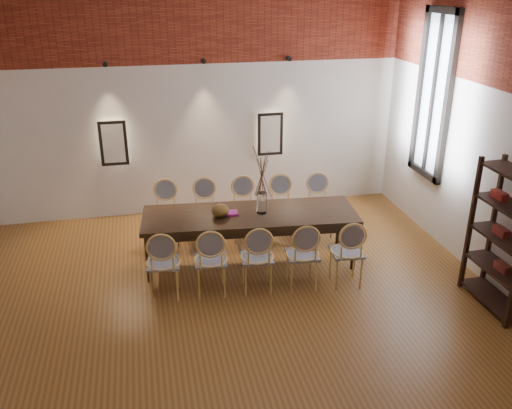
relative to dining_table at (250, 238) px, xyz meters
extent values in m
cube|color=brown|center=(-0.53, -1.44, -0.39)|extent=(7.00, 7.00, 0.02)
cube|color=silver|center=(-0.53, 2.11, 1.62)|extent=(7.00, 0.10, 4.00)
cube|color=silver|center=(-0.53, -4.99, 1.62)|extent=(7.00, 0.10, 4.00)
cube|color=maroon|center=(-0.53, 2.04, 2.88)|extent=(7.00, 0.02, 1.50)
cube|color=maroon|center=(-0.53, -4.92, 2.88)|extent=(7.00, 0.02, 1.50)
cube|color=#FFEAC6|center=(-1.83, 2.01, 0.93)|extent=(0.36, 0.06, 0.66)
cube|color=#FFEAC6|center=(0.77, 2.01, 0.93)|extent=(0.36, 0.06, 0.66)
cylinder|color=black|center=(-1.83, 1.98, 2.17)|extent=(0.08, 0.10, 0.08)
cylinder|color=black|center=(-0.33, 1.98, 2.17)|extent=(0.08, 0.10, 0.08)
cylinder|color=black|center=(1.07, 1.98, 2.17)|extent=(0.08, 0.10, 0.08)
cube|color=silver|center=(2.93, 0.56, 1.77)|extent=(0.02, 0.78, 2.38)
cube|color=black|center=(2.91, 0.56, 1.77)|extent=(0.08, 0.90, 2.50)
cube|color=black|center=(2.91, 0.56, 1.77)|extent=(0.06, 0.06, 2.40)
cube|color=#301E10|center=(0.00, 0.00, 0.00)|extent=(3.03, 1.20, 0.75)
cylinder|color=silver|center=(0.17, -0.01, 0.53)|extent=(0.14, 0.14, 0.30)
ellipsoid|color=brown|center=(-0.42, -0.01, 0.46)|extent=(0.24, 0.24, 0.18)
cube|color=#8B197E|center=(-0.30, 0.04, 0.39)|extent=(0.27, 0.20, 0.03)
camera|label=1|loc=(-1.37, -6.73, 3.41)|focal=38.00mm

